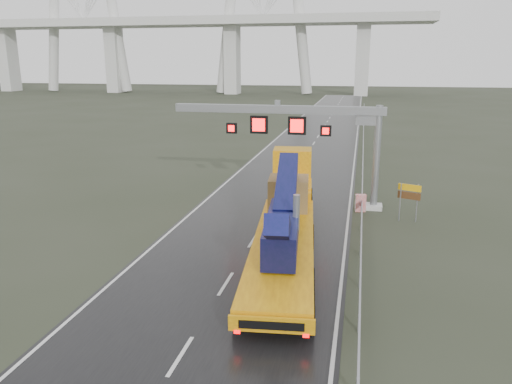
% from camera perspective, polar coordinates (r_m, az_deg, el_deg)
% --- Properties ---
extents(ground, '(400.00, 400.00, 0.00)m').
position_cam_1_polar(ground, '(20.22, -6.58, -15.14)').
color(ground, '#2C3122').
rests_on(ground, ground).
extents(road, '(11.00, 200.00, 0.02)m').
position_cam_1_polar(road, '(57.74, 6.04, 4.64)').
color(road, black).
rests_on(road, ground).
extents(guardrail, '(0.20, 140.00, 1.40)m').
position_cam_1_polar(guardrail, '(47.49, 12.11, 3.05)').
color(guardrail, gray).
rests_on(guardrail, ground).
extents(sign_gantry, '(14.90, 1.20, 7.42)m').
position_cam_1_polar(sign_gantry, '(35.04, 5.87, 7.39)').
color(sign_gantry, silver).
rests_on(sign_gantry, ground).
extents(heavy_haul_truck, '(5.00, 20.69, 4.82)m').
position_cam_1_polar(heavy_haul_truck, '(29.15, 3.61, -1.58)').
color(heavy_haul_truck, '#FBB20D').
rests_on(heavy_haul_truck, ground).
extents(exit_sign_pair, '(1.39, 0.58, 2.50)m').
position_cam_1_polar(exit_sign_pair, '(33.31, 17.09, -0.34)').
color(exit_sign_pair, '#94979C').
rests_on(exit_sign_pair, ground).
extents(striped_barrier, '(0.76, 0.50, 1.20)m').
position_cam_1_polar(striped_barrier, '(35.02, 11.85, -1.23)').
color(striped_barrier, red).
rests_on(striped_barrier, ground).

